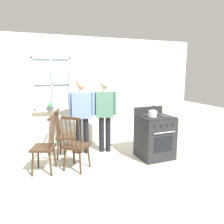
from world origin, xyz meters
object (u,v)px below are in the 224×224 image
Objects in this scene: chair_by_window at (45,147)px; stove at (155,136)px; chair_center_cluster at (76,146)px; kettle at (153,113)px; person_elderly_left at (82,108)px; person_teen_center at (105,110)px; potted_plant at (50,107)px; chair_near_wall at (65,136)px.

stove is (2.28, -0.17, -0.00)m from chair_by_window.
chair_center_cluster is 1.67m from kettle.
person_elderly_left is at bearing 147.60° from chair_by_window.
potted_plant is (-1.12, 0.73, 0.01)m from person_teen_center.
stove reaches higher than chair_by_window.
chair_center_cluster is 1.73m from stove.
person_teen_center reaches higher than potted_plant.
chair_by_window is 2.29m from stove.
kettle is at bearing -99.96° from chair_near_wall.
chair_center_cluster is 0.98× the size of stove.
person_teen_center reaches higher than stove.
chair_center_cluster is 0.64× the size of person_teen_center.
chair_center_cluster is 4.59× the size of potted_plant.
chair_center_cluster is at bearing -97.03° from person_elderly_left.
chair_center_cluster is at bearing -155.67° from chair_near_wall.
stove is at bearing -94.36° from chair_near_wall.
person_teen_center is 7.18× the size of potted_plant.
kettle is at bearing -22.49° from person_elderly_left.
potted_plant is at bearing 149.65° from person_elderly_left.
person_elderly_left is 1.56× the size of stove.
potted_plant is at bearing 139.03° from kettle.
potted_plant is (-1.85, 1.60, -0.02)m from kettle.
chair_by_window is 0.64× the size of person_teen_center.
stove is at bearing -136.06° from chair_center_cluster.
chair_near_wall is 0.98× the size of stove.
chair_near_wall is at bearing -152.17° from person_elderly_left.
kettle is at bearing -40.97° from potted_plant.
stove is (1.72, -0.04, -0.00)m from chair_center_cluster.
chair_by_window is 1.00× the size of chair_near_wall.
chair_by_window is 1.00× the size of chair_center_cluster.
person_teen_center is at bearing 5.33° from person_elderly_left.
chair_by_window is 0.57m from chair_center_cluster.
potted_plant is at bearing 165.95° from person_teen_center.
person_elderly_left is 6.84× the size of kettle.
kettle is at bearing 102.71° from chair_by_window.
person_teen_center is (0.51, -0.09, -0.05)m from person_elderly_left.
person_teen_center is at bearing -72.06° from chair_near_wall.
person_elderly_left is at bearing -46.00° from potted_plant.
stove is (0.88, -0.74, -0.52)m from person_teen_center.
person_elderly_left reaches higher than chair_by_window.
person_teen_center is (1.40, 0.58, 0.52)m from chair_by_window.
potted_plant is (-0.28, 1.43, 0.53)m from chair_center_cluster.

